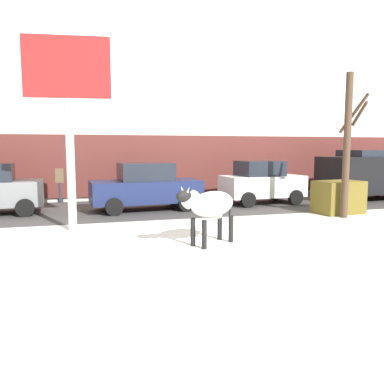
{
  "coord_description": "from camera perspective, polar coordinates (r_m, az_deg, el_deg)",
  "views": [
    {
      "loc": [
        -3.07,
        -8.31,
        2.41
      ],
      "look_at": [
        -0.02,
        2.71,
        1.1
      ],
      "focal_mm": 36.01,
      "sensor_mm": 36.0,
      "label": 1
    }
  ],
  "objects": [
    {
      "name": "car_navy_sedan",
      "position": [
        15.05,
        -6.86,
        0.75
      ],
      "size": [
        4.32,
        2.23,
        1.84
      ],
      "color": "#19234C",
      "rests_on": "ground"
    },
    {
      "name": "car_white_hatchback",
      "position": [
        16.99,
        10.26,
        1.42
      ],
      "size": [
        3.62,
        2.14,
        1.86
      ],
      "color": "white",
      "rests_on": "ground"
    },
    {
      "name": "building_facade",
      "position": [
        21.6,
        -7.34,
        17.34
      ],
      "size": [
        44.0,
        6.1,
        13.0
      ],
      "color": "beige",
      "rests_on": "ground"
    },
    {
      "name": "car_black_van",
      "position": [
        19.73,
        24.67,
        2.54
      ],
      "size": [
        4.73,
        2.39,
        2.32
      ],
      "color": "black",
      "rests_on": "ground"
    },
    {
      "name": "cow_holstein",
      "position": [
        9.59,
        2.77,
        -1.93
      ],
      "size": [
        1.86,
        1.27,
        1.54
      ],
      "color": "silver",
      "rests_on": "ground"
    },
    {
      "name": "road_strip",
      "position": [
        15.83,
        -4.1,
        -2.23
      ],
      "size": [
        60.0,
        5.6,
        0.01
      ],
      "primitive_type": "cube",
      "color": "#423F3F",
      "rests_on": "ground"
    },
    {
      "name": "bare_tree_left_lot",
      "position": [
        14.29,
        22.07,
        6.73
      ],
      "size": [
        0.82,
        1.2,
        4.93
      ],
      "color": "#4C3828",
      "rests_on": "ground"
    },
    {
      "name": "billboard",
      "position": [
        11.78,
        -17.95,
        15.53
      ],
      "size": [
        2.53,
        0.51,
        5.56
      ],
      "color": "silver",
      "rests_on": "ground"
    },
    {
      "name": "ground_plane",
      "position": [
        9.18,
        4.69,
        -8.7
      ],
      "size": [
        120.0,
        120.0,
        0.0
      ],
      "primitive_type": "plane",
      "color": "white"
    },
    {
      "name": "pedestrian_near_billboard",
      "position": [
        18.11,
        -18.99,
        1.32
      ],
      "size": [
        0.36,
        0.24,
        1.73
      ],
      "color": "#282833",
      "rests_on": "ground"
    },
    {
      "name": "dumpster",
      "position": [
        15.26,
        20.85,
        -0.71
      ],
      "size": [
        1.83,
        1.31,
        1.2
      ],
      "primitive_type": "cube",
      "rotation": [
        0.0,
        0.0,
        0.13
      ],
      "color": "brown",
      "rests_on": "ground"
    }
  ]
}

